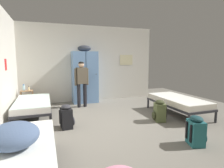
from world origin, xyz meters
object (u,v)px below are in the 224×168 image
at_px(bed_left_rear, 33,104).
at_px(person_traveler, 82,80).
at_px(bed_right, 178,101).
at_px(backpack_black, 67,117).
at_px(bed_left_front, 20,152).
at_px(locker_bank, 85,76).
at_px(shelf_unit, 27,97).
at_px(bedding_heap, 14,136).
at_px(backpack_olive, 159,111).
at_px(lotion_bottle, 29,89).
at_px(water_bottle, 24,88).
at_px(backpack_teal, 196,131).

relative_size(bed_left_rear, person_traveler, 1.26).
bearing_deg(bed_right, backpack_black, -179.44).
height_order(bed_right, bed_left_front, same).
relative_size(locker_bank, backpack_black, 3.76).
xyz_separation_m(shelf_unit, bedding_heap, (0.21, -4.10, 0.30)).
bearing_deg(backpack_black, bed_right, 0.56).
distance_m(bedding_heap, backpack_olive, 3.47).
bearing_deg(backpack_olive, backpack_black, 172.68).
bearing_deg(bed_right, locker_bank, 132.45).
xyz_separation_m(bed_left_front, lotion_bottle, (-0.18, 3.98, 0.25)).
height_order(bedding_heap, lotion_bottle, bedding_heap).
bearing_deg(backpack_black, lotion_bottle, 112.83).
bearing_deg(person_traveler, backpack_black, -110.91).
height_order(bedding_heap, water_bottle, bedding_heap).
distance_m(locker_bank, bed_left_front, 4.52).
xyz_separation_m(bed_right, person_traveler, (-2.43, 1.77, 0.53)).
xyz_separation_m(lotion_bottle, backpack_teal, (3.11, -3.94, -0.38)).
bearing_deg(bedding_heap, locker_bank, 67.64).
relative_size(shelf_unit, bed_right, 0.30).
distance_m(shelf_unit, backpack_teal, 5.10).
distance_m(locker_bank, bedding_heap, 4.58).
bearing_deg(water_bottle, person_traveler, -16.41).
relative_size(bed_left_rear, backpack_olive, 3.45).
distance_m(bed_right, backpack_teal, 1.96).
bearing_deg(backpack_teal, person_traveler, 113.00).
height_order(bed_right, bedding_heap, bedding_heap).
height_order(person_traveler, backpack_black, person_traveler).
bearing_deg(backpack_teal, water_bottle, 129.20).
xyz_separation_m(bedding_heap, backpack_black, (0.82, 1.79, -0.39)).
relative_size(person_traveler, lotion_bottle, 10.15).
bearing_deg(person_traveler, shelf_unit, 163.48).
bearing_deg(backpack_teal, bed_left_rear, 136.68).
height_order(bed_left_front, bedding_heap, bedding_heap).
bearing_deg(bedding_heap, backpack_olive, 25.79).
height_order(bed_left_front, backpack_black, backpack_black).
relative_size(shelf_unit, water_bottle, 2.76).
bearing_deg(backpack_teal, bed_left_front, -179.32).
relative_size(bed_left_front, backpack_teal, 3.45).
xyz_separation_m(locker_bank, backpack_teal, (1.24, -4.11, -0.71)).
relative_size(bedding_heap, backpack_olive, 1.14).
distance_m(locker_bank, backpack_black, 2.70).
bearing_deg(lotion_bottle, bed_right, -28.73).
xyz_separation_m(bed_left_rear, bedding_heap, (-0.04, -2.88, 0.27)).
relative_size(bed_left_rear, backpack_black, 3.45).
distance_m(shelf_unit, person_traveler, 1.87).
bearing_deg(bed_right, bed_left_front, -155.86).
xyz_separation_m(bed_left_rear, backpack_olive, (3.06, -1.38, -0.12)).
distance_m(shelf_unit, backpack_olive, 4.21).
bearing_deg(person_traveler, water_bottle, 163.59).
bearing_deg(water_bottle, lotion_bottle, -21.80).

